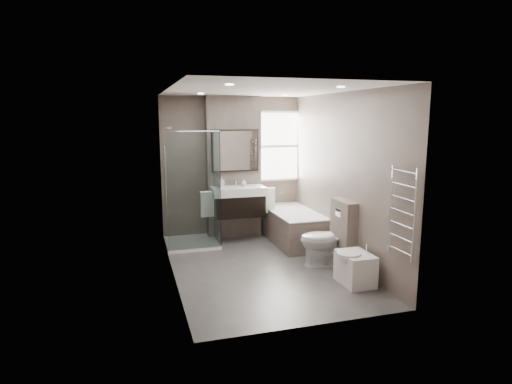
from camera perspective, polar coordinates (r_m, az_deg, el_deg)
name	(u,v)px	position (r m, az deg, el deg)	size (l,w,h in m)	color
room	(262,182)	(6.21, 0.79, 1.37)	(2.70, 3.90, 2.70)	#474441
vanity_pier	(233,168)	(7.90, -3.05, 3.23)	(1.00, 0.25, 2.60)	#62554E
vanity	(238,201)	(7.65, -2.39, -1.23)	(0.95, 0.47, 0.66)	black
mirror_cabinet	(235,151)	(7.71, -2.78, 5.53)	(0.86, 0.08, 0.76)	black
towel_left	(207,204)	(7.53, -6.49, -1.64)	(0.24, 0.06, 0.44)	white
towel_right	(268,201)	(7.79, 1.64, -1.17)	(0.24, 0.06, 0.44)	white
shower_enclosure	(197,218)	(7.49, -7.83, -3.51)	(0.90, 0.90, 2.00)	white
bathtub	(293,225)	(7.72, 4.91, -4.39)	(0.75, 1.60, 0.57)	#62554E
window	(278,146)	(8.22, 2.91, 6.12)	(0.98, 0.06, 1.33)	white
toilet	(327,239)	(6.59, 9.38, -6.24)	(0.45, 0.79, 0.81)	white
cistern_box	(343,233)	(6.61, 11.54, -5.39)	(0.19, 0.55, 1.00)	#62554E
bidet	(355,268)	(6.00, 13.05, -9.81)	(0.46, 0.53, 0.55)	white
towel_radiator	(402,212)	(5.37, 18.92, -2.50)	(0.03, 0.49, 1.10)	silver
soap_bottle_a	(222,182)	(7.58, -4.59, 1.35)	(0.08, 0.09, 0.19)	white
soap_bottle_b	(244,183)	(7.66, -1.64, 1.23)	(0.10, 0.10, 0.12)	white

